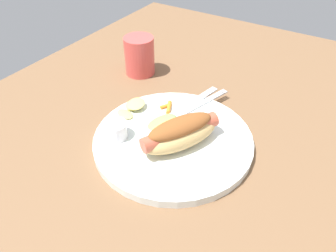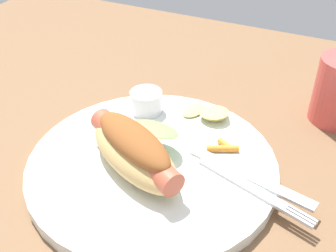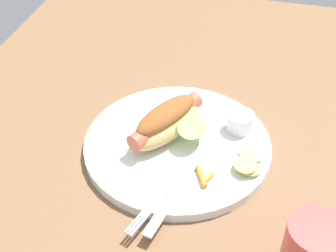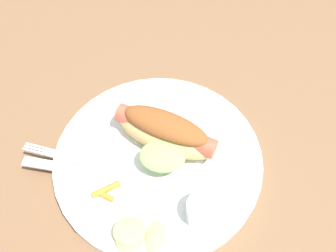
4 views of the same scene
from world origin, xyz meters
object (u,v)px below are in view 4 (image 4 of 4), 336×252
object	(u,v)px
hot_dog	(165,132)
sauce_ramekin	(203,211)
chips_pile	(137,234)
knife	(76,172)
fork	(73,159)
plate	(158,158)
carrot_garnish	(106,191)

from	to	relation	value
hot_dog	sauce_ramekin	bearing A→B (deg)	139.17
chips_pile	knife	bearing A→B (deg)	-46.47
fork	sauce_ramekin	bearing A→B (deg)	171.23
plate	chips_pile	size ratio (longest dim) A/B	4.12
plate	carrot_garnish	size ratio (longest dim) A/B	7.65
knife	sauce_ramekin	bearing A→B (deg)	170.85
chips_pile	carrot_garnish	size ratio (longest dim) A/B	1.85
fork	carrot_garnish	size ratio (longest dim) A/B	3.67
sauce_ramekin	chips_pile	bearing A→B (deg)	16.21
chips_pile	sauce_ramekin	bearing A→B (deg)	-163.79
knife	fork	bearing A→B (deg)	-60.28
fork	knife	world-z (taller)	same
sauce_ramekin	carrot_garnish	size ratio (longest dim) A/B	1.13
hot_dog	sauce_ramekin	xyz separation A→B (cm)	(-4.29, 10.97, -1.30)
plate	chips_pile	world-z (taller)	chips_pile
hot_dog	chips_pile	distance (cm)	14.01
fork	carrot_garnish	xyz separation A→B (cm)	(-4.88, 5.12, 0.20)
knife	carrot_garnish	distance (cm)	5.19
hot_dog	carrot_garnish	xyz separation A→B (cm)	(8.01, 7.44, -2.40)
hot_dog	sauce_ramekin	size ratio (longest dim) A/B	3.59
fork	knife	size ratio (longest dim) A/B	0.91
fork	chips_pile	distance (cm)	14.28
knife	chips_pile	size ratio (longest dim) A/B	2.17
plate	carrot_garnish	distance (cm)	8.87
sauce_ramekin	chips_pile	world-z (taller)	sauce_ramekin
hot_dog	plate	bearing A→B (deg)	89.15
sauce_ramekin	hot_dog	bearing A→B (deg)	-68.66
sauce_ramekin	fork	xyz separation A→B (cm)	(17.18, -8.65, -1.31)
plate	fork	distance (cm)	11.84
hot_dog	chips_pile	world-z (taller)	hot_dog
hot_dog	chips_pile	bearing A→B (deg)	101.94
knife	carrot_garnish	bearing A→B (deg)	156.94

